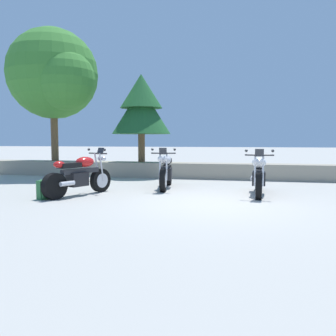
% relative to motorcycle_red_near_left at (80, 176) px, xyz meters
% --- Properties ---
extents(ground_plane, '(120.00, 120.00, 0.00)m').
position_rel_motorcycle_red_near_left_xyz_m(ground_plane, '(3.32, -0.31, -0.49)').
color(ground_plane, '#A3A099').
extents(stone_wall, '(36.00, 0.80, 0.55)m').
position_rel_motorcycle_red_near_left_xyz_m(stone_wall, '(3.32, 4.49, -0.21)').
color(stone_wall, gray).
rests_on(stone_wall, ground).
extents(motorcycle_red_near_left, '(1.06, 1.95, 1.18)m').
position_rel_motorcycle_red_near_left_xyz_m(motorcycle_red_near_left, '(0.00, 0.00, 0.00)').
color(motorcycle_red_near_left, black).
rests_on(motorcycle_red_near_left, ground).
extents(motorcycle_silver_centre, '(0.70, 2.06, 1.18)m').
position_rel_motorcycle_red_near_left_xyz_m(motorcycle_silver_centre, '(1.82, 1.67, 0.00)').
color(motorcycle_silver_centre, black).
rests_on(motorcycle_silver_centre, ground).
extents(motorcycle_white_far_right, '(0.67, 2.07, 1.18)m').
position_rel_motorcycle_red_near_left_xyz_m(motorcycle_white_far_right, '(4.37, 1.03, 0.00)').
color(motorcycle_white_far_right, black).
rests_on(motorcycle_white_far_right, ground).
extents(rider_backpack, '(0.33, 0.35, 0.47)m').
position_rel_motorcycle_red_near_left_xyz_m(rider_backpack, '(-0.56, -0.69, -0.24)').
color(rider_backpack, '#2D6B38').
rests_on(rider_backpack, ground).
extents(leafy_tree_far_left, '(3.68, 3.51, 5.17)m').
position_rel_motorcycle_red_near_left_xyz_m(leafy_tree_far_left, '(-3.20, 4.49, 3.40)').
color(leafy_tree_far_left, brown).
rests_on(leafy_tree_far_left, stone_wall).
extents(pine_tree_mid_left, '(2.21, 2.21, 3.30)m').
position_rel_motorcycle_red_near_left_xyz_m(pine_tree_mid_left, '(0.21, 4.71, 2.19)').
color(pine_tree_mid_left, brown).
rests_on(pine_tree_mid_left, stone_wall).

